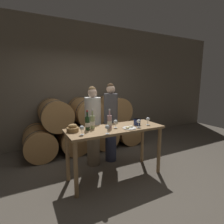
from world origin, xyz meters
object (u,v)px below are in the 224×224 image
person_left (93,126)px  wine_glass_right (139,122)px  wine_glass_left (107,127)px  blue_crock (137,122)px  wine_glass_center (116,122)px  wine_bottle_red (87,123)px  wine_bottle_white (93,122)px  wine_glass_far_left (82,128)px  cheese_plate (129,128)px  wine_bottle_rose (110,122)px  wine_glass_far_right (148,119)px  bread_basket (73,129)px  tasting_table (115,135)px  person_right (111,122)px

person_left → wine_glass_right: bearing=-55.6°
wine_glass_left → blue_crock: bearing=18.9°
wine_glass_center → wine_glass_right: bearing=-23.6°
wine_bottle_red → wine_glass_left: bearing=-59.8°
wine_bottle_white → wine_glass_far_left: 0.37m
blue_crock → cheese_plate: 0.31m
wine_bottle_rose → wine_glass_right: bearing=-19.0°
wine_glass_left → wine_glass_far_right: same height
blue_crock → wine_glass_far_right: 0.20m
bread_basket → wine_glass_left: (0.43, -0.34, 0.05)m
person_left → wine_glass_left: bearing=-97.2°
cheese_plate → wine_glass_far_left: (-0.81, 0.03, 0.09)m
wine_bottle_white → wine_bottle_rose: bearing=-27.2°
person_left → wine_glass_far_left: size_ratio=11.43×
wine_glass_right → wine_glass_far_right: size_ratio=1.00×
wine_bottle_rose → cheese_plate: wine_bottle_rose is taller
wine_bottle_white → person_left: bearing=68.2°
wine_bottle_white → wine_glass_far_right: 1.00m
wine_bottle_rose → blue_crock: 0.55m
tasting_table → wine_bottle_rose: (-0.11, -0.00, 0.25)m
wine_bottle_red → wine_glass_left: (0.19, -0.33, -0.01)m
cheese_plate → wine_glass_left: wine_glass_left is taller
wine_bottle_white → wine_glass_far_left: bearing=-136.1°
wine_bottle_rose → wine_glass_right: wine_bottle_rose is taller
wine_glass_far_left → wine_glass_left: 0.37m
wine_bottle_white → wine_glass_center: (0.36, -0.13, -0.01)m
person_right → wine_glass_center: size_ratio=11.83×
wine_glass_center → wine_bottle_red: bearing=170.4°
bread_basket → wine_glass_far_right: (1.33, -0.18, 0.05)m
cheese_plate → wine_glass_far_left: size_ratio=1.64×
wine_glass_right → wine_bottle_white: bearing=158.1°
cheese_plate → wine_glass_far_left: wine_glass_far_left is taller
blue_crock → tasting_table: bearing=178.3°
cheese_plate → wine_glass_right: size_ratio=1.64×
wine_glass_center → person_left: bearing=105.3°
person_right → bread_basket: size_ratio=8.76×
person_left → wine_bottle_red: person_left is taller
tasting_table → bread_basket: bearing=173.2°
wine_bottle_rose → wine_glass_far_right: wine_bottle_rose is taller
person_right → bread_basket: bearing=-150.6°
wine_glass_right → wine_glass_far_right: (0.25, 0.07, 0.00)m
wine_glass_far_left → wine_glass_far_right: size_ratio=1.00×
wine_bottle_rose → wine_glass_far_right: 0.73m
bread_basket → wine_glass_far_left: bearing=-69.1°
wine_bottle_red → wine_bottle_white: size_ratio=1.00×
person_right → blue_crock: (0.21, -0.63, 0.11)m
person_left → wine_glass_center: (0.17, -0.62, 0.19)m
tasting_table → wine_glass_far_right: size_ratio=12.08×
person_left → person_right: person_right is taller
blue_crock → cheese_plate: (-0.26, -0.15, -0.05)m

